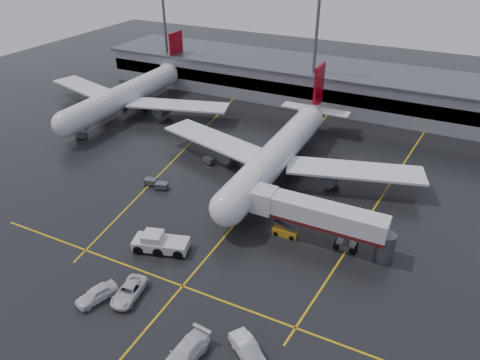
% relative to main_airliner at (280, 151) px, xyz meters
% --- Properties ---
extents(ground, '(220.00, 220.00, 0.00)m').
position_rel_main_airliner_xyz_m(ground, '(0.00, -9.70, -4.21)').
color(ground, black).
rests_on(ground, ground).
extents(apron_line_centre, '(0.25, 90.00, 0.02)m').
position_rel_main_airliner_xyz_m(apron_line_centre, '(0.00, -9.70, -4.20)').
color(apron_line_centre, gold).
rests_on(apron_line_centre, ground).
extents(apron_line_stop, '(60.00, 0.25, 0.02)m').
position_rel_main_airliner_xyz_m(apron_line_stop, '(0.00, -31.70, -4.20)').
color(apron_line_stop, gold).
rests_on(apron_line_stop, ground).
extents(apron_line_left, '(9.99, 69.35, 0.02)m').
position_rel_main_airliner_xyz_m(apron_line_left, '(-20.00, 0.30, -4.20)').
color(apron_line_left, gold).
rests_on(apron_line_left, ground).
extents(apron_line_right, '(7.57, 69.64, 0.02)m').
position_rel_main_airliner_xyz_m(apron_line_right, '(18.00, 0.30, -4.20)').
color(apron_line_right, gold).
rests_on(apron_line_right, ground).
extents(terminal, '(122.00, 19.00, 8.60)m').
position_rel_main_airliner_xyz_m(terminal, '(0.00, 38.23, 0.11)').
color(terminal, gray).
rests_on(terminal, ground).
extents(light_mast_left, '(3.00, 1.20, 25.45)m').
position_rel_main_airliner_xyz_m(light_mast_left, '(-45.00, 32.30, 10.27)').
color(light_mast_left, '#595B60').
rests_on(light_mast_left, ground).
extents(light_mast_mid, '(3.00, 1.20, 25.45)m').
position_rel_main_airliner_xyz_m(light_mast_mid, '(-5.00, 32.30, 10.27)').
color(light_mast_mid, '#595B60').
rests_on(light_mast_mid, ground).
extents(main_airliner, '(48.80, 45.60, 14.10)m').
position_rel_main_airliner_xyz_m(main_airliner, '(0.00, 0.00, 0.00)').
color(main_airliner, silver).
rests_on(main_airliner, ground).
extents(second_airliner, '(48.80, 45.60, 14.10)m').
position_rel_main_airliner_xyz_m(second_airliner, '(-42.00, 12.00, 0.00)').
color(second_airliner, silver).
rests_on(second_airliner, ground).
extents(jet_bridge, '(19.90, 3.40, 6.05)m').
position_rel_main_airliner_xyz_m(jet_bridge, '(11.87, -15.70, -0.28)').
color(jet_bridge, silver).
rests_on(jet_bridge, ground).
extents(pushback_tractor, '(7.96, 5.00, 2.65)m').
position_rel_main_airliner_xyz_m(pushback_tractor, '(-6.55, -27.06, -3.15)').
color(pushback_tractor, silver).
rests_on(pushback_tractor, ground).
extents(belt_loader, '(3.59, 1.76, 2.24)m').
position_rel_main_airliner_xyz_m(belt_loader, '(7.55, -16.57, -3.66)').
color(belt_loader, '#C58619').
rests_on(belt_loader, ground).
extents(service_van_a, '(3.35, 5.88, 1.55)m').
position_rel_main_airliner_xyz_m(service_van_a, '(-4.73, -35.91, -3.44)').
color(service_van_a, silver).
rests_on(service_van_a, ground).
extents(service_van_b, '(3.23, 6.69, 1.88)m').
position_rel_main_airliner_xyz_m(service_van_b, '(5.97, -40.55, -3.27)').
color(service_van_b, white).
rests_on(service_van_b, ground).
extents(service_van_c, '(5.54, 4.71, 1.80)m').
position_rel_main_airliner_xyz_m(service_van_c, '(11.55, -37.33, -3.31)').
color(service_van_c, silver).
rests_on(service_van_c, ground).
extents(service_van_d, '(3.50, 5.40, 1.71)m').
position_rel_main_airliner_xyz_m(service_van_d, '(-7.85, -37.98, -3.35)').
color(service_van_d, white).
rests_on(service_van_d, ground).
extents(baggage_cart_a, '(2.31, 1.86, 1.12)m').
position_rel_main_airliner_xyz_m(baggage_cart_a, '(-15.40, -13.91, -3.58)').
color(baggage_cart_a, '#595B60').
rests_on(baggage_cart_a, ground).
extents(baggage_cart_b, '(2.26, 1.75, 1.12)m').
position_rel_main_airliner_xyz_m(baggage_cart_b, '(-17.81, -13.57, -3.58)').
color(baggage_cart_b, '#595B60').
rests_on(baggage_cart_b, ground).
extents(baggage_cart_c, '(2.30, 1.85, 1.12)m').
position_rel_main_airliner_xyz_m(baggage_cart_c, '(-12.84, -2.64, -3.58)').
color(baggage_cart_c, '#595B60').
rests_on(baggage_cart_c, ground).
extents(baggage_cart_d, '(2.26, 1.76, 1.12)m').
position_rel_main_airliner_xyz_m(baggage_cart_d, '(-46.19, 0.67, -3.58)').
color(baggage_cart_d, '#595B60').
rests_on(baggage_cart_d, ground).
extents(baggage_cart_e, '(2.24, 1.71, 1.12)m').
position_rel_main_airliner_xyz_m(baggage_cart_e, '(-41.54, -4.67, -3.58)').
color(baggage_cart_e, '#595B60').
rests_on(baggage_cart_e, ground).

